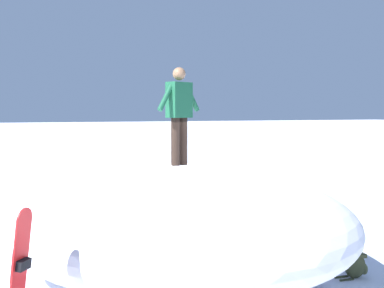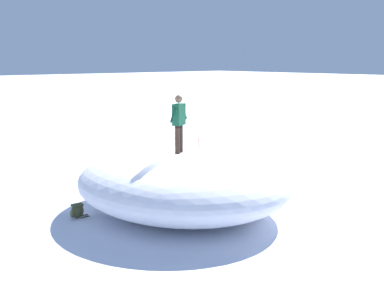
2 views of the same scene
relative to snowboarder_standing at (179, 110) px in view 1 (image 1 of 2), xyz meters
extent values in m
plane|color=white|center=(-0.05, -0.21, -2.71)|extent=(240.00, 240.00, 0.00)
ellipsoid|color=white|center=(-0.07, 0.15, -1.82)|extent=(7.65, 7.12, 1.78)
cylinder|color=black|center=(0.04, -0.09, -0.53)|extent=(0.14, 0.14, 0.79)
cylinder|color=black|center=(-0.04, 0.09, -0.53)|extent=(0.14, 0.14, 0.79)
cube|color=#195638|center=(0.00, 0.00, 0.16)|extent=(0.39, 0.49, 0.59)
sphere|color=#936B4C|center=(0.00, 0.00, 0.59)|extent=(0.22, 0.22, 0.22)
cylinder|color=#195638|center=(0.13, -0.28, 0.21)|extent=(0.24, 0.38, 0.49)
cylinder|color=#195638|center=(-0.13, 0.28, 0.21)|extent=(0.24, 0.38, 0.49)
cylinder|color=red|center=(-2.17, 2.68, -1.19)|extent=(0.24, 0.21, 0.27)
cube|color=black|center=(-2.11, 2.75, -1.67)|extent=(0.21, 0.19, 0.37)
cube|color=black|center=(-2.16, 2.70, -1.67)|extent=(0.20, 0.19, 0.12)
ellipsoid|color=#383D23|center=(-1.56, -2.40, -2.50)|extent=(0.31, 0.38, 0.41)
ellipsoid|color=#4B5131|center=(-1.58, -2.56, -2.56)|extent=(0.21, 0.12, 0.20)
cube|color=#383D23|center=(-1.56, -2.40, -2.33)|extent=(0.26, 0.32, 0.06)
cylinder|color=#383D23|center=(-1.46, -2.22, -2.69)|extent=(0.07, 0.25, 0.04)
cylinder|color=#383D23|center=(-1.61, -2.20, -2.69)|extent=(0.07, 0.25, 0.04)
camera|label=1|loc=(-7.68, 3.17, -0.03)|focal=46.63mm
camera|label=2|loc=(9.22, -7.55, 1.64)|focal=40.55mm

